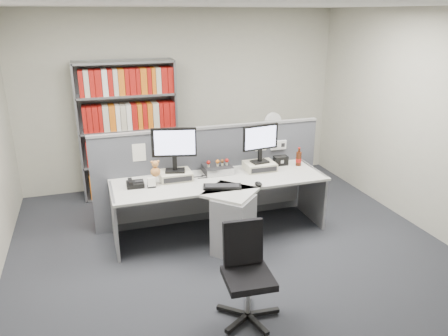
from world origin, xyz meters
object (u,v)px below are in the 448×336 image
object	(u,v)px
mouse	(258,184)
filing_cabinet	(271,167)
monitor_right	(260,140)
desk_fan	(272,125)
shelving_unit	(128,132)
desk_phone	(135,184)
desk	(225,206)
monitor_left	(174,146)
desktop_pc	(217,169)
speaker	(281,161)
desk_calendar	(151,183)
keyboard	(222,186)
cola_bottle	(299,159)
office_chair	(246,270)

from	to	relation	value
mouse	filing_cabinet	size ratio (longest dim) A/B	0.18
monitor_right	desk_fan	distance (m)	1.19
mouse	shelving_unit	xyz separation A→B (m)	(-1.26, 1.97, 0.23)
desk_phone	shelving_unit	xyz separation A→B (m)	(0.11, 1.55, 0.22)
desk	desk_fan	bearing A→B (deg)	49.38
monitor_left	monitor_right	world-z (taller)	monitor_left
desktop_pc	desk_fan	xyz separation A→B (m)	(1.16, 0.95, 0.26)
desk_fan	filing_cabinet	bearing A→B (deg)	90.00
monitor_right	mouse	xyz separation A→B (m)	(-0.22, -0.51, -0.37)
monitor_left	speaker	world-z (taller)	monitor_left
desk	desk_calendar	world-z (taller)	desk_calendar
keyboard	desk_calendar	size ratio (longest dim) A/B	4.01
desk_phone	monitor_right	bearing A→B (deg)	3.12
monitor_right	desk_phone	size ratio (longest dim) A/B	2.41
filing_cabinet	mouse	bearing A→B (deg)	-118.74
shelving_unit	filing_cabinet	world-z (taller)	shelving_unit
cola_bottle	mouse	bearing A→B (deg)	-146.70
speaker	desk_fan	world-z (taller)	desk_fan
desktop_pc	desk_phone	bearing A→B (deg)	-171.50
monitor_left	keyboard	bearing A→B (deg)	-43.28
speaker	office_chair	bearing A→B (deg)	-122.47
desk_fan	desk	bearing A→B (deg)	-130.62
monitor_left	office_chair	distance (m)	1.89
monitor_left	speaker	bearing A→B (deg)	3.48
desk_phone	speaker	size ratio (longest dim) A/B	1.11
mouse	desk_fan	distance (m)	1.76
desk	desk_calendar	size ratio (longest dim) A/B	22.30
desk_calendar	office_chair	world-z (taller)	office_chair
cola_bottle	desk_fan	world-z (taller)	desk_fan
desk	filing_cabinet	size ratio (longest dim) A/B	3.71
desk_phone	office_chair	bearing A→B (deg)	-65.44
desktop_pc	mouse	world-z (taller)	desktop_pc
desk_fan	cola_bottle	bearing A→B (deg)	-93.47
office_chair	desk	bearing A→B (deg)	79.66
desk_phone	filing_cabinet	world-z (taller)	desk_phone
shelving_unit	filing_cabinet	xyz separation A→B (m)	(2.10, -0.45, -0.63)
desk_phone	desk_fan	xyz separation A→B (m)	(2.21, 1.10, 0.27)
desktop_pc	desk_calendar	xyz separation A→B (m)	(-0.87, -0.24, 0.00)
filing_cabinet	desk_phone	bearing A→B (deg)	-153.47
keyboard	office_chair	bearing A→B (deg)	-98.41
desk_calendar	desktop_pc	bearing A→B (deg)	15.44
desktop_pc	office_chair	bearing A→B (deg)	-99.02
monitor_left	desktop_pc	xyz separation A→B (m)	(0.55, 0.07, -0.38)
desk	cola_bottle	size ratio (longest dim) A/B	10.54
monitor_left	desk_calendar	xyz separation A→B (m)	(-0.32, -0.17, -0.37)
desktop_pc	filing_cabinet	world-z (taller)	desktop_pc
desk	desktop_pc	distance (m)	0.55
desk_calendar	mouse	bearing A→B (deg)	-15.79
desk	desk_fan	xyz separation A→B (m)	(1.20, 1.40, 0.57)
desk_calendar	office_chair	xyz separation A→B (m)	(0.58, -1.58, -0.30)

